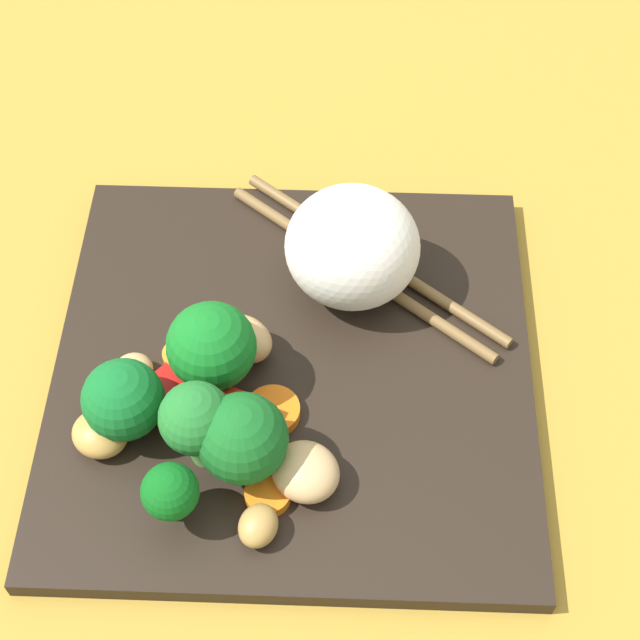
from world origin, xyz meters
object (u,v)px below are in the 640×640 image
Objects in this scene: square_plate at (293,371)px; broccoli_floret_4 at (170,493)px; chopstick_pair at (366,264)px; carrot_slice_0 at (268,494)px; rice_mound at (352,247)px.

broccoli_floret_4 is at bearing 61.23° from square_plate.
square_plate is at bearing 98.84° from chopstick_pair.
broccoli_floret_4 is at bearing 16.32° from carrot_slice_0.
chopstick_pair is at bearing -118.53° from broccoli_floret_4.
rice_mound reaches higher than square_plate.
broccoli_floret_4 is 1.85× the size of carrot_slice_0.
square_plate is at bearing -94.79° from carrot_slice_0.
rice_mound is 3.81cm from chopstick_pair.
carrot_slice_0 is (0.73, 8.77, 1.02)cm from square_plate.
chopstick_pair is (-0.91, -1.49, -3.38)cm from rice_mound.
rice_mound is 1.75× the size of broccoli_floret_4.
square_plate is 12.16cm from broccoli_floret_4.
broccoli_floret_4 is 0.26× the size of chopstick_pair.
rice_mound is 18.71cm from broccoli_floret_4.
broccoli_floret_4 reaches higher than carrot_slice_0.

